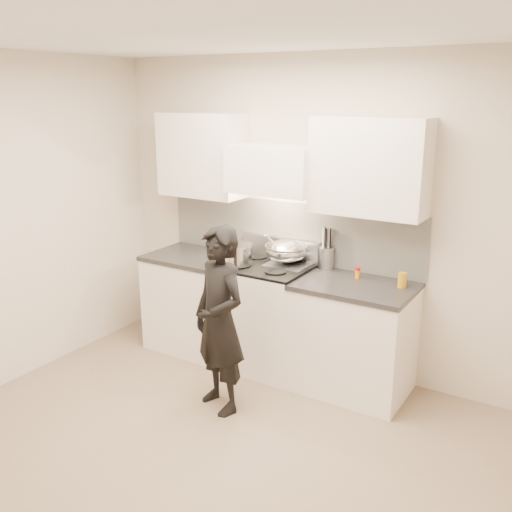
% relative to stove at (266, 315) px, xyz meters
% --- Properties ---
extents(ground_plane, '(4.00, 4.00, 0.00)m').
position_rel_stove_xyz_m(ground_plane, '(0.30, -1.42, -0.47)').
color(ground_plane, '#806C55').
extents(room_shell, '(4.04, 3.54, 2.70)m').
position_rel_stove_xyz_m(room_shell, '(0.24, -1.05, 1.12)').
color(room_shell, beige).
rests_on(room_shell, ground).
extents(stove, '(0.76, 0.65, 0.96)m').
position_rel_stove_xyz_m(stove, '(0.00, 0.00, 0.00)').
color(stove, white).
rests_on(stove, ground).
extents(counter_right, '(0.92, 0.67, 0.92)m').
position_rel_stove_xyz_m(counter_right, '(0.83, 0.00, -0.01)').
color(counter_right, silver).
rests_on(counter_right, ground).
extents(counter_left, '(0.82, 0.67, 0.92)m').
position_rel_stove_xyz_m(counter_left, '(-0.78, 0.00, -0.01)').
color(counter_left, silver).
rests_on(counter_left, ground).
extents(wok, '(0.37, 0.46, 0.30)m').
position_rel_stove_xyz_m(wok, '(0.13, 0.12, 0.58)').
color(wok, silver).
rests_on(wok, stove).
extents(stock_pot, '(0.35, 0.35, 0.18)m').
position_rel_stove_xyz_m(stock_pot, '(-0.20, -0.14, 0.57)').
color(stock_pot, silver).
rests_on(stock_pot, stove).
extents(utensil_crock, '(0.13, 0.13, 0.36)m').
position_rel_stove_xyz_m(utensil_crock, '(0.45, 0.25, 0.56)').
color(utensil_crock, '#ADADB5').
rests_on(utensil_crock, counter_right).
extents(spice_jar, '(0.04, 0.04, 0.09)m').
position_rel_stove_xyz_m(spice_jar, '(0.79, 0.14, 0.49)').
color(spice_jar, orange).
rests_on(spice_jar, counter_right).
extents(oil_glass, '(0.07, 0.07, 0.12)m').
position_rel_stove_xyz_m(oil_glass, '(1.17, 0.10, 0.50)').
color(oil_glass, '#B17D11').
rests_on(oil_glass, counter_right).
extents(person, '(0.62, 0.52, 1.45)m').
position_rel_stove_xyz_m(person, '(0.07, -0.80, 0.25)').
color(person, black).
rests_on(person, ground).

